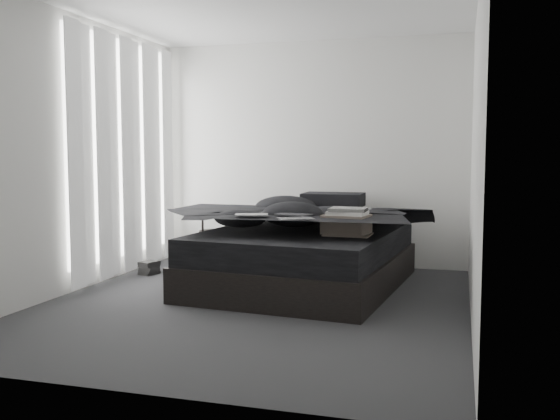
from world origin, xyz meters
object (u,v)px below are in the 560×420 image
(laptop, at_px, (348,201))
(side_stand, at_px, (215,240))
(box_lower, at_px, (347,278))
(bed, at_px, (304,270))

(laptop, bearing_deg, side_stand, -176.93)
(box_lower, bearing_deg, side_stand, 151.13)
(bed, height_order, laptop, laptop)
(laptop, bearing_deg, bed, -154.50)
(box_lower, bearing_deg, bed, 148.24)
(side_stand, bearing_deg, bed, -27.67)
(side_stand, xyz_separation_m, box_lower, (1.68, -0.93, -0.16))
(bed, relative_size, laptop, 6.24)
(bed, height_order, box_lower, box_lower)
(laptop, height_order, box_lower, laptop)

